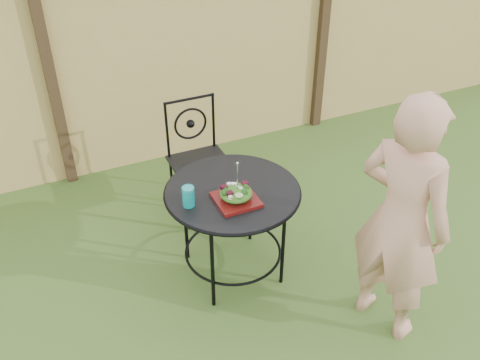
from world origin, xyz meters
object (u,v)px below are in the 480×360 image
(patio_table, at_px, (233,206))
(salad_plate, at_px, (236,200))
(patio_chair, at_px, (198,156))
(diner, at_px, (401,221))

(patio_table, height_order, salad_plate, salad_plate)
(patio_chair, bearing_deg, diner, -68.59)
(salad_plate, bearing_deg, patio_table, 76.89)
(patio_chair, height_order, salad_plate, patio_chair)
(diner, bearing_deg, patio_chair, 2.19)
(patio_chair, xyz_separation_m, diner, (0.65, -1.66, 0.32))
(patio_table, distance_m, patio_chair, 0.84)
(salad_plate, bearing_deg, diner, -43.35)
(salad_plate, bearing_deg, patio_chair, 84.49)
(patio_chair, bearing_deg, patio_table, -94.35)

